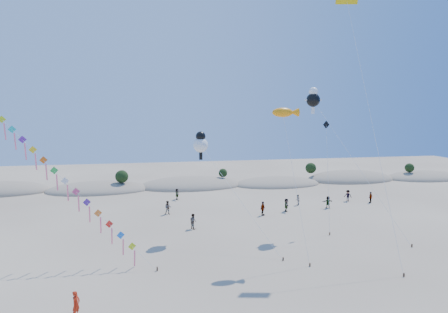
# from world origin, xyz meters

# --- Properties ---
(dune_ridge) EXTENTS (145.30, 11.49, 5.57)m
(dune_ridge) POSITION_xyz_m (1.06, 45.14, 0.11)
(dune_ridge) COLOR gray
(dune_ridge) RESTS_ON ground
(kite_train) EXTENTS (23.82, 11.42, 22.35)m
(kite_train) POSITION_xyz_m (-19.12, 14.97, 11.62)
(kite_train) COLOR #3F2D1E
(kite_train) RESTS_ON ground
(fish_kite) EXTENTS (2.54, 4.67, 13.77)m
(fish_kite) POSITION_xyz_m (5.46, 11.52, 13.27)
(fish_kite) COLOR #3F2D1E
(fish_kite) RESTS_ON ground
(cartoon_kite_low) EXTENTS (7.05, 10.27, 11.30)m
(cartoon_kite_low) POSITION_xyz_m (-1.62, 18.43, 9.98)
(cartoon_kite_low) COLOR #3F2D1E
(cartoon_kite_low) RESTS_ON ground
(cartoon_kite_high) EXTENTS (7.78, 10.15, 16.24)m
(cartoon_kite_high) POSITION_xyz_m (11.64, 19.16, 14.93)
(cartoon_kite_high) COLOR #3F2D1E
(cartoon_kite_high) RESTS_ON ground
(parafoil_kite) EXTENTS (2.21, 10.67, 24.88)m
(parafoil_kite) POSITION_xyz_m (12.67, 13.88, 23.88)
(parafoil_kite) COLOR #3F2D1E
(parafoil_kite) RESTS_ON ground
(dark_kite) EXTENTS (1.57, 3.99, 12.40)m
(dark_kite) POSITION_xyz_m (12.80, 17.58, 8.60)
(dark_kite) COLOR #3F2D1E
(dark_kite) RESTS_ON ground
(flyer_foreground) EXTENTS (0.64, 0.75, 1.75)m
(flyer_foreground) POSITION_xyz_m (-11.93, 2.67, 0.88)
(flyer_foreground) COLOR #B1220E
(flyer_foreground) RESTS_ON ground
(beachgoers) EXTENTS (30.86, 16.38, 1.83)m
(beachgoers) POSITION_xyz_m (8.82, 26.95, 0.86)
(beachgoers) COLOR slate
(beachgoers) RESTS_ON ground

